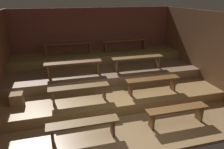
{
  "coord_description": "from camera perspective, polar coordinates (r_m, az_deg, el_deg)",
  "views": [
    {
      "loc": [
        -1.52,
        -3.38,
        2.93
      ],
      "look_at": [
        0.07,
        2.42,
        0.64
      ],
      "focal_mm": 33.86,
      "sensor_mm": 36.0,
      "label": 1
    }
  ],
  "objects": [
    {
      "name": "bench_lower_left",
      "position": [
        5.52,
        -8.88,
        -4.03
      ],
      "size": [
        1.56,
        0.29,
        0.43
      ],
      "color": "brown",
      "rests_on": "platform_lower"
    },
    {
      "name": "bench_middle_right",
      "position": [
        6.99,
        6.9,
        4.06
      ],
      "size": [
        1.72,
        0.29,
        0.43
      ],
      "color": "brown",
      "rests_on": "platform_middle"
    },
    {
      "name": "bench_upper_left",
      "position": [
        7.83,
        -11.81,
        7.82
      ],
      "size": [
        1.8,
        0.29,
        0.43
      ],
      "color": "brown",
      "rests_on": "platform_upper"
    },
    {
      "name": "bench_middle_left",
      "position": [
        6.52,
        -10.38,
        2.62
      ],
      "size": [
        1.72,
        0.29,
        0.43
      ],
      "color": "brown",
      "rests_on": "platform_middle"
    },
    {
      "name": "bench_floor_right",
      "position": [
        5.29,
        17.11,
        -9.48
      ],
      "size": [
        1.52,
        0.29,
        0.43
      ],
      "color": "brown",
      "rests_on": "ground"
    },
    {
      "name": "wall_back",
      "position": [
        8.46,
        -4.71,
        9.24
      ],
      "size": [
        6.96,
        0.06,
        2.46
      ],
      "primitive_type": "cube",
      "color": "brown",
      "rests_on": "ground"
    },
    {
      "name": "ground",
      "position": [
        6.65,
        -0.46,
        -5.67
      ],
      "size": [
        6.96,
        5.54,
        0.08
      ],
      "primitive_type": "cube",
      "color": "olive"
    },
    {
      "name": "wall_right",
      "position": [
        7.57,
        23.03,
        6.25
      ],
      "size": [
        0.06,
        5.54,
        2.46
      ],
      "primitive_type": "cube",
      "color": "brown",
      "rests_on": "ground"
    },
    {
      "name": "bench_upper_right",
      "position": [
        8.24,
        3.45,
        8.86
      ],
      "size": [
        1.8,
        0.29,
        0.43
      ],
      "color": "brown",
      "rests_on": "platform_upper"
    },
    {
      "name": "platform_lower",
      "position": [
        7.04,
        -1.58,
        -2.44
      ],
      "size": [
        6.16,
        3.67,
        0.29
      ],
      "primitive_type": "cube",
      "color": "olive",
      "rests_on": "ground"
    },
    {
      "name": "platform_middle",
      "position": [
        7.48,
        -2.7,
        1.37
      ],
      "size": [
        6.16,
        2.47,
        0.29
      ],
      "primitive_type": "cube",
      "color": "#81634A",
      "rests_on": "platform_lower"
    },
    {
      "name": "bench_lower_right",
      "position": [
        6.06,
        10.9,
        -1.83
      ],
      "size": [
        1.56,
        0.29,
        0.43
      ],
      "color": "brown",
      "rests_on": "platform_lower"
    },
    {
      "name": "bench_floor_left",
      "position": [
        4.61,
        -7.78,
        -13.55
      ],
      "size": [
        1.52,
        0.29,
        0.43
      ],
      "color": "brown",
      "rests_on": "ground"
    },
    {
      "name": "platform_upper",
      "position": [
        8.01,
        -3.79,
        4.86
      ],
      "size": [
        6.16,
        1.14,
        0.29
      ],
      "primitive_type": "cube",
      "color": "olive",
      "rests_on": "platform_middle"
    },
    {
      "name": "wooden_crate_lower",
      "position": [
        5.91,
        -24.26,
        -6.05
      ],
      "size": [
        0.3,
        0.3,
        0.3
      ],
      "primitive_type": "cube",
      "color": "#947248",
      "rests_on": "platform_lower"
    }
  ]
}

